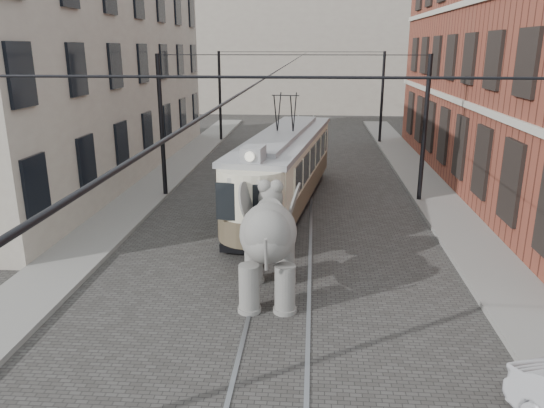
{
  "coord_description": "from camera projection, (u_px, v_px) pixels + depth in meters",
  "views": [
    {
      "loc": [
        0.73,
        -15.38,
        6.24
      ],
      "look_at": [
        -0.36,
        -1.67,
        2.1
      ],
      "focal_mm": 34.49,
      "sensor_mm": 36.0,
      "label": 1
    }
  ],
  "objects": [
    {
      "name": "ground",
      "position": [
        287.0,
        253.0,
        16.54
      ],
      "size": [
        120.0,
        120.0,
        0.0
      ],
      "primitive_type": "plane",
      "color": "#3B3937"
    },
    {
      "name": "tram_rails",
      "position": [
        287.0,
        252.0,
        16.53
      ],
      "size": [
        1.54,
        80.0,
        0.02
      ],
      "primitive_type": null,
      "color": "slate",
      "rests_on": "ground"
    },
    {
      "name": "sidewalk_right",
      "position": [
        482.0,
        256.0,
        16.06
      ],
      "size": [
        2.0,
        60.0,
        0.15
      ],
      "primitive_type": "cube",
      "color": "slate",
      "rests_on": "ground"
    },
    {
      "name": "sidewalk_left",
      "position": [
        88.0,
        244.0,
        17.01
      ],
      "size": [
        2.0,
        60.0,
        0.15
      ],
      "primitive_type": "cube",
      "color": "slate",
      "rests_on": "ground"
    },
    {
      "name": "stucco_building",
      "position": [
        74.0,
        74.0,
        25.48
      ],
      "size": [
        7.0,
        24.0,
        10.0
      ],
      "primitive_type": "cube",
      "color": "gray",
      "rests_on": "ground"
    },
    {
      "name": "distant_block",
      "position": [
        308.0,
        39.0,
        52.7
      ],
      "size": [
        28.0,
        10.0,
        14.0
      ],
      "primitive_type": "cube",
      "color": "gray",
      "rests_on": "ground"
    },
    {
      "name": "catenary",
      "position": [
        289.0,
        133.0,
        20.46
      ],
      "size": [
        11.0,
        30.2,
        6.0
      ],
      "primitive_type": null,
      "color": "black",
      "rests_on": "ground"
    },
    {
      "name": "tram",
      "position": [
        285.0,
        152.0,
        20.76
      ],
      "size": [
        3.88,
        11.55,
        4.5
      ],
      "primitive_type": null,
      "rotation": [
        0.0,
        0.0,
        -0.14
      ],
      "color": "beige",
      "rests_on": "ground"
    },
    {
      "name": "elephant",
      "position": [
        268.0,
        247.0,
        13.29
      ],
      "size": [
        2.66,
        4.56,
        2.72
      ],
      "primitive_type": null,
      "rotation": [
        0.0,
        0.0,
        0.05
      ],
      "color": "#615F5A",
      "rests_on": "ground"
    }
  ]
}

